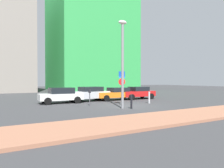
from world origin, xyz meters
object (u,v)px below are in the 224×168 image
Objects in this scene: parked_car_silver at (89,94)px; traffic_bollard_mid at (149,98)px; traffic_bollard_near at (131,102)px; parked_car_white at (61,95)px; parked_car_red at (137,93)px; street_lamp at (123,56)px; parking_meter at (90,95)px; parked_car_orange at (116,93)px; parking_sign_post at (122,84)px.

traffic_bollard_mid is (4.00, -4.74, -0.23)m from parked_car_silver.
traffic_bollard_mid is at bearing 31.69° from traffic_bollard_near.
traffic_bollard_mid is at bearing -31.13° from parked_car_white.
parked_car_red is 9.03m from street_lamp.
parking_meter is at bearing 170.88° from traffic_bollard_mid.
parking_meter is 1.28× the size of traffic_bollard_near.
parked_car_red is 0.62× the size of street_lamp.
traffic_bollard_mid is at bearing -79.04° from parked_car_orange.
parked_car_silver is 5.87m from parked_car_red.
parked_car_white is 2.89× the size of parking_meter.
street_lamp is at bearing -117.25° from parked_car_orange.
parked_car_silver is at bearing 104.87° from parking_sign_post.
parked_car_red is 3.84× the size of traffic_bollard_near.
parked_car_white is 8.89m from parked_car_red.
traffic_bollard_mid is at bearing -6.07° from parking_sign_post.
traffic_bollard_near is 4.20m from traffic_bollard_mid.
traffic_bollard_near is (-5.43, -6.52, -0.19)m from parked_car_red.
traffic_bollard_near is (0.48, -0.49, -3.41)m from street_lamp.
street_lamp is (-3.18, -6.18, 3.24)m from parked_car_orange.
parked_car_white reaches higher than traffic_bollard_near.
street_lamp is 5.56m from traffic_bollard_mid.
parked_car_silver is 4.72m from parking_sign_post.
traffic_bollard_near is at bearing -129.80° from parked_car_red.
parking_sign_post is 2.71× the size of traffic_bollard_mid.
traffic_bollard_near is (0.43, -6.95, -0.23)m from parked_car_silver.
parked_car_silver is at bearing 174.93° from parked_car_orange.
parked_car_red reaches higher than parking_meter.
parked_car_silver is 4.17m from parking_meter.
parked_car_orange is at bearing 100.96° from traffic_bollard_mid.
parked_car_orange is at bearing 62.75° from street_lamp.
parking_meter is at bearing -143.04° from parked_car_orange.
parked_car_red is at bearing -3.16° from parked_car_orange.
parking_sign_post reaches higher than traffic_bollard_near.
parked_car_red is 8.48m from traffic_bollard_near.
street_lamp is at bearing -134.41° from parked_car_red.
traffic_bollard_near and traffic_bollard_mid have the same top height.
street_lamp reaches higher than parked_car_white.
street_lamp is at bearing -63.43° from parked_car_white.
parked_car_white reaches higher than traffic_bollard_mid.
parked_car_white is 0.87× the size of parked_car_orange.
parked_car_white is 8.21m from traffic_bollard_mid.
parked_car_white is 1.36× the size of parking_sign_post.
parked_car_red is at bearing 24.58° from parking_meter.
parked_car_white is at bearing -179.56° from parked_car_red.
parked_car_white reaches higher than parked_car_red.
parked_car_white is 6.17m from parked_car_orange.
parked_car_orange is at bearing 176.84° from parked_car_red.
parked_car_white is 3.64m from parking_meter.
street_lamp reaches higher than traffic_bollard_near.
parking_meter is 0.21× the size of street_lamp.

